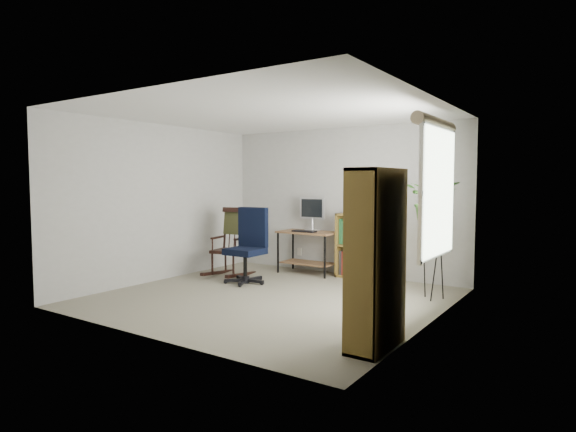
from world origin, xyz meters
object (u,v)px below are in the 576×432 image
Objects in this scene: rocking_chair at (229,242)px; low_bookshelf at (367,247)px; office_chair at (245,245)px; desk at (308,252)px; tall_bookshelf at (376,259)px.

low_bookshelf is at bearing 17.62° from rocking_chair.
desk is at bearing 66.56° from office_chair.
office_chair is at bearing -136.51° from low_bookshelf.
rocking_chair reaches higher than low_bookshelf.
low_bookshelf is 0.62× the size of tall_bookshelf.
rocking_chair reaches higher than desk.
office_chair reaches higher than desk.
desk is 1.27m from office_chair.
rocking_chair is 2.20m from low_bookshelf.
desk is 0.87× the size of rocking_chair.
tall_bookshelf reaches higher than low_bookshelf.
rocking_chair is at bearing 151.12° from tall_bookshelf.
office_chair is at bearing -107.57° from desk.
office_chair is 1.03× the size of rocking_chair.
office_chair is 0.63m from rocking_chair.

